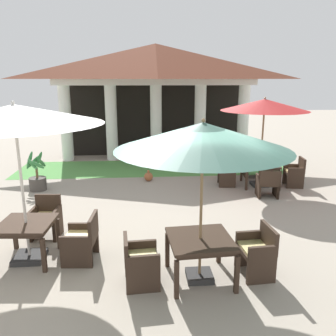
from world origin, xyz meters
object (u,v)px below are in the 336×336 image
patio_chair_near_foreground_east (82,240)px  patio_chair_mid_right_east (257,251)px  patio_table_mid_right (200,243)px  patio_umbrella_mid_left (265,106)px  patio_chair_mid_left_west (225,172)px  patio_table_mid_left (260,166)px  patio_umbrella_near_foreground (14,116)px  patio_table_near_foreground (27,227)px  patio_chair_mid_left_north (253,165)px  patio_chair_mid_left_south (268,184)px  patio_umbrella_mid_right (203,137)px  potted_palm_left_edge (37,179)px  patio_chair_mid_left_east (295,173)px  patio_chair_near_foreground_north (46,219)px  patio_chair_mid_right_west (140,261)px  terracotta_urn (148,176)px

patio_chair_near_foreground_east → patio_chair_mid_right_east: patio_chair_near_foreground_east is taller
patio_table_mid_right → patio_chair_mid_right_east: patio_chair_mid_right_east is taller
patio_umbrella_mid_left → patio_chair_mid_left_west: patio_umbrella_mid_left is taller
patio_chair_near_foreground_east → patio_table_mid_left: bearing=-44.3°
patio_umbrella_near_foreground → patio_umbrella_mid_left: patio_umbrella_near_foreground is taller
patio_table_near_foreground → patio_chair_mid_left_north: (5.83, 5.18, -0.24)m
patio_chair_mid_left_south → patio_chair_mid_right_east: (-1.58, -3.87, 0.04)m
patio_chair_mid_left_north → patio_umbrella_mid_right: bearing=72.1°
patio_chair_mid_right_east → patio_table_mid_right: bearing=90.0°
patio_chair_mid_left_north → patio_chair_mid_left_west: (-1.18, -0.91, 0.02)m
patio_chair_mid_left_north → potted_palm_left_edge: size_ratio=0.68×
patio_chair_near_foreground_east → patio_chair_mid_left_east: (5.77, 4.07, 0.02)m
patio_umbrella_mid_left → patio_table_near_foreground: bearing=-144.0°
patio_table_mid_left → patio_umbrella_mid_right: 5.94m
potted_palm_left_edge → patio_chair_mid_left_west: bearing=0.7°
patio_chair_mid_left_east → potted_palm_left_edge: size_ratio=0.76×
patio_chair_near_foreground_east → patio_chair_mid_left_south: patio_chair_near_foreground_east is taller
patio_umbrella_mid_left → patio_chair_near_foreground_north: bearing=-150.7°
patio_umbrella_mid_left → patio_chair_mid_left_north: bearing=82.9°
patio_table_near_foreground → patio_chair_mid_left_south: patio_chair_mid_left_south is taller
patio_chair_near_foreground_north → patio_table_mid_left: (5.63, 3.16, 0.23)m
patio_chair_mid_left_west → potted_palm_left_edge: potted_palm_left_edge is taller
patio_chair_near_foreground_north → patio_chair_mid_left_west: bearing=-140.2°
patio_chair_mid_right_east → patio_chair_mid_left_south: bearing=-26.5°
patio_umbrella_near_foreground → patio_chair_mid_right_west: (2.03, -0.93, -2.23)m
patio_table_mid_left → patio_chair_mid_left_south: size_ratio=1.45×
patio_chair_mid_right_west → patio_umbrella_near_foreground: bearing=-119.0°
patio_table_near_foreground → patio_chair_near_foreground_north: patio_chair_near_foreground_north is taller
patio_chair_mid_left_west → patio_chair_mid_right_west: (-2.62, -5.20, -0.02)m
patio_chair_mid_left_west → patio_umbrella_mid_right: patio_umbrella_mid_right is taller
patio_chair_near_foreground_east → patio_umbrella_mid_left: (4.72, 4.20, 2.06)m
patio_chair_near_foreground_north → patio_table_mid_left: bearing=-146.6°
patio_table_mid_left → patio_chair_mid_left_north: patio_chair_mid_left_north is taller
patio_chair_mid_right_east → potted_palm_left_edge: potted_palm_left_edge is taller
patio_chair_mid_left_east → patio_chair_mid_left_west: (-2.10, 0.26, 0.00)m
patio_umbrella_mid_left → patio_chair_mid_left_west: bearing=172.9°
patio_chair_mid_left_north → patio_table_mid_right: size_ratio=0.74×
patio_chair_mid_right_east → patio_chair_mid_right_west: patio_chair_mid_right_east is taller
potted_palm_left_edge → patio_umbrella_mid_right: bearing=-51.4°
patio_umbrella_near_foreground → patio_chair_mid_left_south: patio_umbrella_near_foreground is taller
patio_chair_near_foreground_north → patio_table_mid_right: bearing=152.2°
patio_table_near_foreground → patio_table_mid_right: bearing=-15.9°
patio_table_mid_left → patio_chair_mid_right_west: patio_chair_mid_right_west is taller
patio_chair_near_foreground_east → patio_chair_mid_right_east: 3.10m
patio_chair_mid_right_west → terracotta_urn: bearing=173.2°
patio_chair_mid_left_east → patio_chair_mid_right_west: 6.83m
patio_chair_mid_left_south → patio_chair_mid_right_west: size_ratio=0.97×
patio_chair_near_foreground_north → patio_umbrella_mid_left: bearing=-146.6°
patio_chair_mid_right_east → patio_chair_near_foreground_east: bearing=72.4°
patio_table_near_foreground → patio_chair_mid_left_west: (4.65, 4.27, -0.22)m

